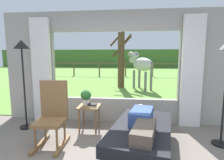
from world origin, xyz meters
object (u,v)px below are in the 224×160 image
(floor_lamp_left, at_px, (22,58))
(horse, at_px, (141,65))
(recliner_sofa, at_px, (142,137))
(book_stack, at_px, (93,105))
(potted_plant, at_px, (86,96))
(pasture_tree, at_px, (121,59))
(reclining_person, at_px, (142,120))
(rocking_chair, at_px, (52,114))
(side_table, at_px, (89,110))

(floor_lamp_left, height_order, horse, floor_lamp_left)
(recliner_sofa, bearing_deg, horse, 99.13)
(book_stack, bearing_deg, potted_plant, 143.37)
(pasture_tree, bearing_deg, recliner_sofa, -83.48)
(book_stack, bearing_deg, recliner_sofa, -33.44)
(reclining_person, distance_m, rocking_chair, 1.54)
(recliner_sofa, relative_size, rocking_chair, 1.65)
(rocking_chair, bearing_deg, book_stack, 43.73)
(side_table, bearing_deg, pasture_tree, 85.77)
(potted_plant, height_order, floor_lamp_left, floor_lamp_left)
(potted_plant, relative_size, floor_lamp_left, 0.17)
(potted_plant, bearing_deg, book_stack, -36.63)
(recliner_sofa, distance_m, rocking_chair, 1.58)
(potted_plant, xyz_separation_m, book_stack, (0.17, -0.12, -0.15))
(horse, distance_m, pasture_tree, 1.07)
(potted_plant, relative_size, book_stack, 1.61)
(side_table, bearing_deg, horse, 74.22)
(side_table, distance_m, horse, 4.96)
(reclining_person, height_order, book_stack, reclining_person)
(side_table, bearing_deg, floor_lamp_left, -178.73)
(side_table, distance_m, pasture_tree, 5.23)
(recliner_sofa, xyz_separation_m, potted_plant, (-1.12, 0.76, 0.48))
(potted_plant, height_order, horse, horse)
(recliner_sofa, xyz_separation_m, horse, (0.29, 5.42, 0.94))
(reclining_person, relative_size, rocking_chair, 1.28)
(book_stack, distance_m, pasture_tree, 5.27)
(reclining_person, xyz_separation_m, horse, (0.29, 5.47, 0.63))
(side_table, bearing_deg, rocking_chair, -127.08)
(rocking_chair, bearing_deg, horse, 69.51)
(rocking_chair, height_order, side_table, rocking_chair)
(rocking_chair, distance_m, pasture_tree, 5.91)
(book_stack, bearing_deg, pasture_tree, 86.78)
(potted_plant, height_order, pasture_tree, pasture_tree)
(recliner_sofa, bearing_deg, potted_plant, 158.27)
(side_table, height_order, potted_plant, potted_plant)
(recliner_sofa, bearing_deg, pasture_tree, 108.72)
(rocking_chair, height_order, floor_lamp_left, floor_lamp_left)
(rocking_chair, bearing_deg, floor_lamp_left, 143.13)
(recliner_sofa, bearing_deg, reclining_person, -77.80)
(recliner_sofa, height_order, reclining_person, reclining_person)
(book_stack, bearing_deg, rocking_chair, -134.58)
(rocking_chair, height_order, pasture_tree, pasture_tree)
(potted_plant, distance_m, horse, 4.89)
(potted_plant, xyz_separation_m, horse, (1.41, 4.66, 0.45))
(book_stack, distance_m, horse, 4.98)
(rocking_chair, distance_m, book_stack, 0.83)
(side_table, height_order, book_stack, book_stack)
(reclining_person, relative_size, potted_plant, 4.47)
(floor_lamp_left, relative_size, horse, 1.08)
(reclining_person, xyz_separation_m, side_table, (-1.04, 0.75, -0.10))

